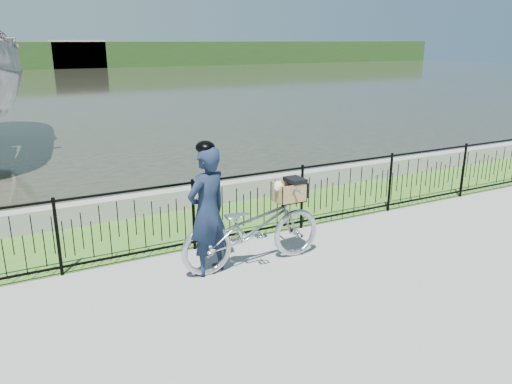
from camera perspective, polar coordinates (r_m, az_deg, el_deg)
ground at (r=7.17m, az=5.28°, el=-9.53°), size 120.00×120.00×0.00m
grass_strip at (r=9.27m, az=-3.41°, el=-3.15°), size 60.00×2.00×0.01m
water at (r=38.66m, az=-22.62°, el=10.98°), size 120.00×120.00×0.00m
quay_wall at (r=10.08m, az=-5.77°, el=-0.36°), size 60.00×0.30×0.40m
fence at (r=8.23m, az=-0.62°, el=-1.55°), size 14.00×0.06×1.15m
far_treeline at (r=65.48m, az=-25.21°, el=13.95°), size 120.00×6.00×3.00m
far_building_right at (r=64.59m, az=-19.69°, el=14.62°), size 6.00×3.00×3.20m
bicycle_rig at (r=7.26m, az=-0.32°, el=-4.03°), size 2.20×0.77×1.26m
cyclist at (r=6.93m, az=-5.58°, el=-2.07°), size 0.78×0.65×1.90m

